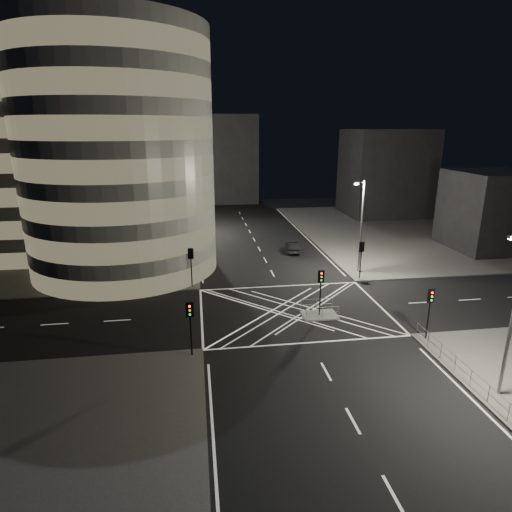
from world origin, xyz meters
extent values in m
plane|color=black|center=(0.00, 0.00, 0.00)|extent=(120.00, 120.00, 0.00)
cube|color=#474543|center=(-29.00, 27.00, 0.07)|extent=(42.00, 42.00, 0.15)
cube|color=#474543|center=(29.00, 27.00, 0.07)|extent=(42.00, 42.00, 0.15)
cube|color=slate|center=(2.00, -1.50, 0.07)|extent=(3.00, 2.00, 0.15)
cylinder|color=gray|center=(-16.00, 14.00, 12.65)|extent=(20.00, 20.00, 25.00)
cube|color=gray|center=(-26.00, 24.00, 12.65)|extent=(20.00, 18.00, 25.00)
cube|color=white|center=(-18.00, 16.00, 26.35)|extent=(6.00, 0.40, 2.00)
cube|color=black|center=(-18.00, 16.00, 25.45)|extent=(6.40, 0.50, 0.50)
cube|color=gray|center=(-22.00, 42.00, 11.15)|extent=(24.00, 16.00, 22.00)
cube|color=black|center=(26.00, 40.00, 7.65)|extent=(14.00, 12.00, 15.00)
cube|color=black|center=(30.00, 16.00, 5.15)|extent=(10.00, 10.00, 10.00)
cube|color=black|center=(-4.00, 58.00, 9.00)|extent=(18.00, 8.00, 18.00)
cylinder|color=black|center=(-10.50, 9.00, 1.59)|extent=(0.32, 0.32, 2.89)
ellipsoid|color=black|center=(-10.50, 9.00, 4.30)|extent=(4.60, 4.60, 5.29)
cylinder|color=black|center=(-10.50, 15.00, 1.86)|extent=(0.32, 0.32, 3.43)
ellipsoid|color=black|center=(-10.50, 15.00, 4.67)|extent=(3.97, 3.97, 4.56)
cylinder|color=black|center=(-10.50, 21.00, 1.74)|extent=(0.32, 0.32, 3.17)
ellipsoid|color=black|center=(-10.50, 21.00, 4.34)|extent=(3.72, 3.72, 4.27)
cylinder|color=black|center=(-10.50, 27.00, 2.22)|extent=(0.32, 0.32, 4.13)
ellipsoid|color=black|center=(-10.50, 27.00, 5.50)|extent=(4.44, 4.44, 5.11)
cylinder|color=black|center=(-10.50, 33.00, 1.49)|extent=(0.32, 0.32, 2.67)
ellipsoid|color=black|center=(-10.50, 33.00, 3.81)|extent=(3.59, 3.59, 4.13)
cylinder|color=black|center=(-8.80, 6.80, 1.65)|extent=(0.12, 0.12, 3.00)
cube|color=black|center=(-8.80, 6.80, 3.60)|extent=(0.28, 0.22, 0.90)
cube|color=black|center=(-8.80, 6.80, 3.60)|extent=(0.55, 0.04, 1.10)
cylinder|color=black|center=(-8.80, -6.80, 1.65)|extent=(0.12, 0.12, 3.00)
cube|color=black|center=(-8.80, -6.80, 3.60)|extent=(0.28, 0.22, 0.90)
cube|color=black|center=(-8.80, -6.80, 3.60)|extent=(0.55, 0.04, 1.10)
cylinder|color=black|center=(8.80, 6.80, 1.65)|extent=(0.12, 0.12, 3.00)
cube|color=black|center=(8.80, 6.80, 3.60)|extent=(0.28, 0.22, 0.90)
cube|color=black|center=(8.80, 6.80, 3.60)|extent=(0.55, 0.04, 1.10)
cylinder|color=black|center=(8.80, -6.80, 1.65)|extent=(0.12, 0.12, 3.00)
cube|color=black|center=(8.80, -6.80, 3.60)|extent=(0.28, 0.22, 0.90)
cube|color=black|center=(8.80, -6.80, 3.60)|extent=(0.55, 0.04, 1.10)
cylinder|color=black|center=(2.00, -1.50, 1.65)|extent=(0.12, 0.12, 3.00)
cube|color=black|center=(2.00, -1.50, 3.60)|extent=(0.28, 0.22, 0.90)
cube|color=black|center=(2.00, -1.50, 3.60)|extent=(0.55, 0.04, 1.10)
cylinder|color=slate|center=(-9.50, 12.00, 5.15)|extent=(0.20, 0.20, 10.00)
cylinder|color=slate|center=(-9.05, 12.00, 10.00)|extent=(0.90, 0.10, 0.10)
cube|color=slate|center=(-8.60, 12.00, 9.90)|extent=(0.50, 0.25, 0.18)
cube|color=white|center=(-8.60, 12.00, 9.79)|extent=(0.42, 0.20, 0.05)
cylinder|color=slate|center=(-9.50, 30.00, 5.15)|extent=(0.20, 0.20, 10.00)
cylinder|color=slate|center=(-9.05, 30.00, 10.00)|extent=(0.90, 0.10, 0.10)
cube|color=slate|center=(-8.60, 30.00, 9.90)|extent=(0.50, 0.25, 0.18)
cube|color=white|center=(-8.60, 30.00, 9.79)|extent=(0.42, 0.20, 0.05)
cylinder|color=slate|center=(9.50, 9.00, 5.15)|extent=(0.20, 0.20, 10.00)
cylinder|color=slate|center=(9.05, 9.00, 10.00)|extent=(0.90, 0.10, 0.10)
cube|color=slate|center=(8.60, 9.00, 9.90)|extent=(0.50, 0.25, 0.18)
cube|color=white|center=(8.60, 9.00, 9.79)|extent=(0.42, 0.20, 0.05)
cube|color=slate|center=(8.30, -12.15, 0.70)|extent=(0.06, 11.70, 1.10)
cube|color=slate|center=(2.00, -2.40, 0.70)|extent=(2.80, 0.06, 1.10)
cube|color=slate|center=(2.00, -0.60, 0.70)|extent=(2.80, 0.06, 1.10)
imported|color=black|center=(4.01, 17.92, 0.68)|extent=(1.85, 4.23, 1.35)
camera|label=1|loc=(-8.10, -33.96, 15.53)|focal=30.00mm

